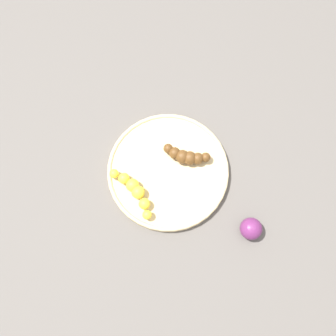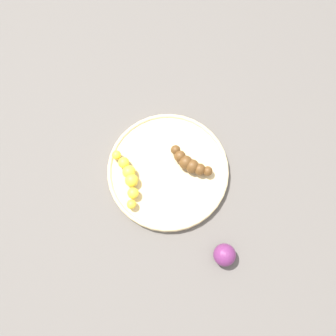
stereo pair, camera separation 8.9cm
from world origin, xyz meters
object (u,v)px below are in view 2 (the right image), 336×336
Objects in this scene: banana_yellow at (129,178)px; fruit_bowl at (168,171)px; plum_purple at (225,255)px; banana_overripe at (190,163)px.

fruit_bowl is at bearing -4.35° from banana_yellow.
banana_yellow is (-0.01, -0.10, 0.02)m from fruit_bowl.
banana_yellow is 2.88× the size of plum_purple.
banana_yellow reaches higher than fruit_bowl.
banana_overripe is at bearing -179.31° from plum_purple.
fruit_bowl is at bearing -166.41° from plum_purple.
plum_purple is (0.23, 0.06, 0.01)m from fruit_bowl.
banana_overripe reaches higher than fruit_bowl.
banana_overripe is (0.00, 0.05, 0.02)m from fruit_bowl.
plum_purple is (0.23, 0.00, -0.01)m from banana_overripe.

